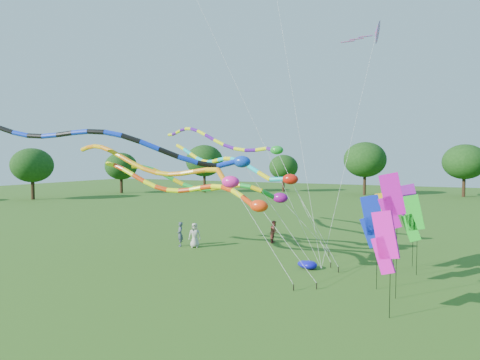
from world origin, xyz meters
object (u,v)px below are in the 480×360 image
at_px(tube_kite_red, 199,190).
at_px(blue_nylon_heap, 307,264).
at_px(person_a, 195,235).
at_px(person_c, 274,232).
at_px(person_b, 180,234).
at_px(tube_kite_orange, 168,167).

distance_m(tube_kite_red, blue_nylon_heap, 7.27).
height_order(blue_nylon_heap, person_a, person_a).
relative_size(blue_nylon_heap, person_c, 0.85).
distance_m(blue_nylon_heap, person_b, 9.65).
bearing_deg(blue_nylon_heap, tube_kite_orange, -157.74).
height_order(tube_kite_red, person_a, tube_kite_red).
distance_m(tube_kite_orange, person_c, 10.20).
relative_size(tube_kite_orange, person_a, 8.91).
height_order(tube_kite_orange, person_b, tube_kite_orange).
height_order(person_b, person_c, person_b).
xyz_separation_m(tube_kite_red, person_b, (-3.98, 4.01, -3.47)).
relative_size(tube_kite_orange, blue_nylon_heap, 10.90).
bearing_deg(blue_nylon_heap, tube_kite_red, -156.57).
distance_m(blue_nylon_heap, person_a, 8.60).
distance_m(blue_nylon_heap, person_c, 6.88).
bearing_deg(person_b, person_a, 56.73).
xyz_separation_m(tube_kite_orange, person_c, (3.12, 8.47, -4.76)).
bearing_deg(tube_kite_red, person_a, 131.97).
height_order(tube_kite_red, tube_kite_orange, tube_kite_orange).
relative_size(tube_kite_red, tube_kite_orange, 0.92).
bearing_deg(person_a, tube_kite_orange, -103.60).
height_order(tube_kite_orange, person_a, tube_kite_orange).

